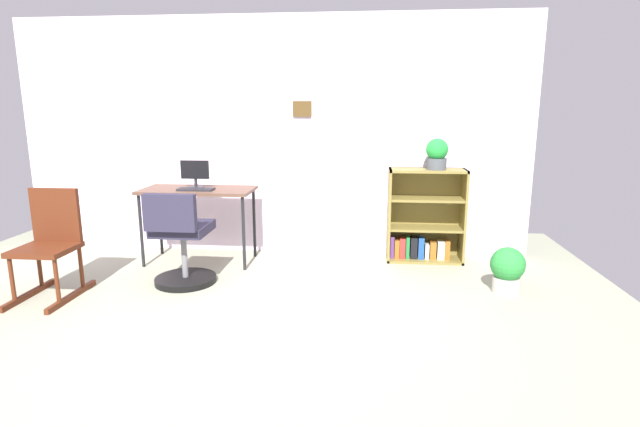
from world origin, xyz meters
name	(u,v)px	position (x,y,z in m)	size (l,w,h in m)	color
ground_plane	(209,343)	(0.00, 0.00, 0.00)	(6.24, 6.24, 0.00)	gray
wall_back	(270,137)	(0.00, 2.15, 1.18)	(5.20, 0.12, 2.37)	white
desk	(198,195)	(-0.62, 1.67, 0.66)	(1.06, 0.51, 0.72)	brown
monitor	(195,174)	(-0.65, 1.71, 0.86)	(0.27, 0.15, 0.27)	#262628
keyboard	(196,189)	(-0.60, 1.57, 0.73)	(0.33, 0.14, 0.02)	#232227
office_chair	(181,244)	(-0.55, 1.02, 0.36)	(0.52, 0.55, 0.82)	black
rocking_chair	(50,243)	(-1.49, 0.70, 0.44)	(0.42, 0.64, 0.85)	#532312
bookshelf_low	(424,221)	(1.56, 1.95, 0.39)	(0.73, 0.30, 0.91)	olive
potted_plant_on_shelf	(437,154)	(1.64, 1.90, 1.06)	(0.21, 0.21, 0.29)	#474C51
potted_plant_floor	(507,269)	(2.14, 1.10, 0.20)	(0.28, 0.28, 0.38)	#B7B2A8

